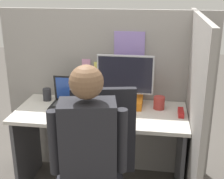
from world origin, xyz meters
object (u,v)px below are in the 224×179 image
Objects in this scene: paper_box at (125,101)px; carrot_toy at (121,118)px; monitor at (125,77)px; stapler at (181,113)px; pen_cup at (47,95)px; coffee_mug at (159,103)px; person at (85,156)px; laptop at (69,100)px; office_chair at (96,172)px.

paper_box reaches higher than carrot_toy.
monitor is 0.55m from stapler.
paper_box is 2.72× the size of pen_cup.
person is at bearing -116.37° from coffee_mug.
stapler is 0.98m from person.
laptop is at bearing 176.52° from stapler.
person reaches higher than laptop.
stapler is (0.94, -0.06, -0.03)m from laptop.
pen_cup is (-0.71, 0.33, 0.03)m from carrot_toy.
carrot_toy is at bearing 75.10° from office_chair.
coffee_mug is (-0.18, 0.11, 0.03)m from stapler.
person is 11.92× the size of pen_cup.
laptop is 2.85× the size of coffee_mug.
paper_box is 0.23× the size of person.
office_chair is at bearing -98.20° from paper_box.
person is at bearing -98.74° from monitor.
laptop is at bearing 111.84° from person.
carrot_toy is 0.11× the size of person.
monitor is 3.25× the size of carrot_toy.
laptop is at bearing 153.35° from carrot_toy.
person is at bearing -98.77° from paper_box.
paper_box is at bearing -90.00° from monitor.
laptop is 2.73× the size of pen_cup.
carrot_toy is at bearing -26.65° from laptop.
pen_cup is at bearing 128.12° from office_chair.
coffee_mug is (0.29, -0.04, -0.21)m from monitor.
coffee_mug is at bearing 63.63° from person.
office_chair is at bearing -61.43° from laptop.
person is at bearing -101.41° from office_chair.
stapler is (0.47, -0.14, -0.01)m from paper_box.
coffee_mug is (0.76, 0.05, 0.00)m from laptop.
person is (-0.15, -0.59, 0.00)m from carrot_toy.
stapler is 1.32× the size of coffee_mug.
monitor is 0.36× the size of person.
stapler is at bearing -16.61° from paper_box.
laptop is at bearing -169.69° from monitor.
person is 12.46× the size of coffee_mug.
carrot_toy is (-0.46, -0.18, 0.00)m from stapler.
laptop reaches higher than paper_box.
pen_cup is (-0.71, 0.01, -0.20)m from monitor.
coffee_mug is at bearing -7.04° from monitor.
paper_box is 2.84× the size of coffee_mug.
monitor is at bearing 172.96° from coffee_mug.
carrot_toy is 0.41m from coffee_mug.
monitor is 0.95m from person.
person is (-0.14, -0.91, -0.01)m from paper_box.
paper_box is 0.32m from carrot_toy.
stapler is at bearing -31.20° from coffee_mug.
pen_cup is (-0.23, 0.10, 0.01)m from laptop.
carrot_toy is at bearing -89.00° from monitor.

